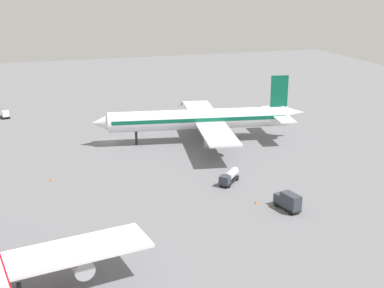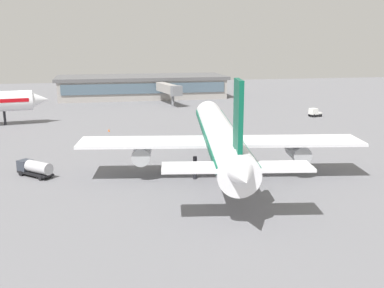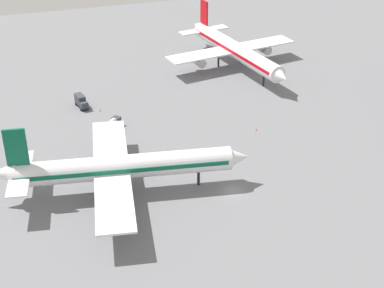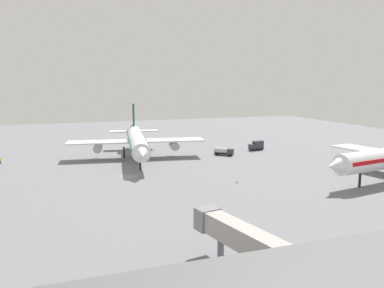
{
  "view_description": "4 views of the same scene",
  "coord_description": "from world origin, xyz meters",
  "views": [
    {
      "loc": [
        126.71,
        -18.58,
        39.3
      ],
      "look_at": [
        21.87,
        15.02,
        4.47
      ],
      "focal_mm": 49.03,
      "sensor_mm": 36.0,
      "label": 1
    },
    {
      "loc": [
        25.81,
        90.11,
        20.57
      ],
      "look_at": [
        9.88,
        13.03,
        2.76
      ],
      "focal_mm": 43.27,
      "sensor_mm": 36.0,
      "label": 2
    },
    {
      "loc": [
        -92.98,
        40.03,
        68.1
      ],
      "look_at": [
        12.66,
        4.88,
        5.49
      ],
      "focal_mm": 54.33,
      "sensor_mm": 36.0,
      "label": 3
    },
    {
      "loc": [
        -18.55,
        -99.18,
        24.09
      ],
      "look_at": [
        19.92,
        6.13,
        6.46
      ],
      "focal_mm": 37.27,
      "sensor_mm": 36.0,
      "label": 4
    }
  ],
  "objects": [
    {
      "name": "safety_cone_near_gate",
      "position": [
        -47.15,
        -13.63,
        0.3
      ],
      "size": [
        0.44,
        0.44,
        0.6
      ],
      "primitive_type": "cone",
      "color": "#EA590C",
      "rests_on": "ground"
    },
    {
      "name": "baggage_tug",
      "position": [
        -32.17,
        -25.35,
        1.16
      ],
      "size": [
        3.56,
        2.86,
        2.3
      ],
      "rotation": [
        0.0,
        0.0,
        0.24
      ],
      "color": "black",
      "rests_on": "ground"
    },
    {
      "name": "fuel_truck",
      "position": [
        35.58,
        18.47,
        1.39
      ],
      "size": [
        5.86,
        5.73,
        2.5
      ],
      "rotation": [
        0.0,
        0.0,
        5.52
      ],
      "color": "black",
      "rests_on": "ground"
    },
    {
      "name": "ground",
      "position": [
        0.0,
        0.0,
        0.0
      ],
      "size": [
        288.0,
        288.0,
        0.0
      ],
      "primitive_type": "plane",
      "color": "slate"
    },
    {
      "name": "catering_truck",
      "position": [
        50.69,
        23.67,
        1.7
      ],
      "size": [
        5.87,
        3.12,
        3.3
      ],
      "rotation": [
        0.0,
        0.0,
        3.35
      ],
      "color": "black",
      "rests_on": "ground"
    },
    {
      "name": "safety_cone_mid_apron",
      "position": [
        23.44,
        -15.61,
        0.3
      ],
      "size": [
        0.44,
        0.44,
        0.6
      ],
      "primitive_type": "cone",
      "color": "#EA590C",
      "rests_on": "ground"
    },
    {
      "name": "ground_crew_worker",
      "position": [
        -32.23,
        28.84,
        0.85
      ],
      "size": [
        0.58,
        0.39,
        1.67
      ],
      "rotation": [
        0.0,
        0.0,
        4.73
      ],
      "color": "#1E2338",
      "rests_on": "ground"
    },
    {
      "name": "safety_cone_far_side",
      "position": [
        46.55,
        19.4,
        0.3
      ],
      "size": [
        0.44,
        0.44,
        0.6
      ],
      "primitive_type": "cone",
      "color": "#EA590C",
      "rests_on": "ground"
    },
    {
      "name": "airplane_at_gate",
      "position": [
        7.41,
        22.21,
        5.95
      ],
      "size": [
        43.4,
        53.6,
        16.35
      ],
      "rotation": [
        0.0,
        0.0,
        4.55
      ],
      "color": "white",
      "rests_on": "ground"
    }
  ]
}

